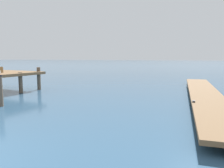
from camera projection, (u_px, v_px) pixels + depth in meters
The scene contains 2 objects.
floating_dock at pixel (205, 94), 13.80m from camera, with size 3.14×17.65×0.53m.
mooring_piling at pixel (0, 90), 11.79m from camera, with size 0.30×0.30×1.67m.
Camera 1 is at (6.38, -2.58, 2.60)m, focal length 35.77 mm.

